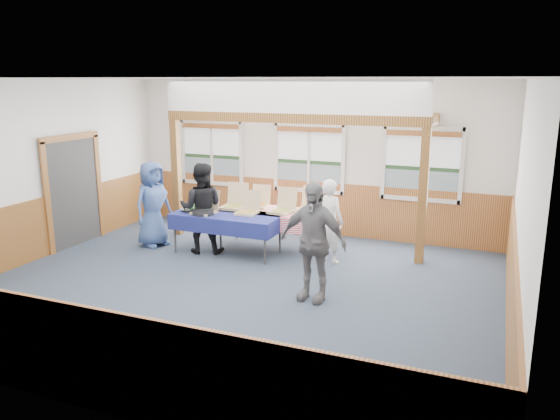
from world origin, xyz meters
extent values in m
plane|color=#2A3844|center=(0.00, 0.00, 0.00)|extent=(8.00, 8.00, 0.00)
plane|color=white|center=(0.00, 0.00, 3.20)|extent=(8.00, 8.00, 0.00)
plane|color=silver|center=(0.00, 3.50, 1.60)|extent=(8.00, 0.00, 8.00)
plane|color=silver|center=(0.00, -3.50, 1.60)|extent=(8.00, 0.00, 8.00)
plane|color=silver|center=(-4.00, 0.00, 1.60)|extent=(0.00, 8.00, 8.00)
plane|color=silver|center=(4.00, 0.00, 1.60)|extent=(0.00, 8.00, 8.00)
cube|color=brown|center=(0.00, 3.48, 0.55)|extent=(7.98, 0.05, 1.10)
cube|color=brown|center=(0.00, -3.48, 0.55)|extent=(7.98, 0.05, 1.10)
cube|color=brown|center=(-3.98, 0.00, 0.55)|extent=(0.05, 6.98, 1.10)
cube|color=brown|center=(3.98, 0.00, 0.55)|extent=(0.05, 6.98, 1.10)
cube|color=#303030|center=(-3.96, 0.90, 1.05)|extent=(0.06, 1.30, 2.10)
cube|color=silver|center=(-2.30, 3.44, 0.91)|extent=(1.52, 0.05, 0.08)
cube|color=silver|center=(-2.30, 3.44, 2.29)|extent=(1.52, 0.05, 0.08)
cube|color=silver|center=(-3.04, 3.44, 1.60)|extent=(0.08, 0.05, 1.46)
cube|color=silver|center=(-1.56, 3.44, 1.60)|extent=(0.08, 0.05, 1.46)
cube|color=silver|center=(-2.30, 3.44, 1.60)|extent=(0.05, 0.05, 1.30)
cube|color=slate|center=(-2.30, 3.48, 1.21)|extent=(1.40, 0.02, 0.52)
cube|color=#1F3C1E|center=(-2.30, 3.48, 1.51)|extent=(1.40, 0.02, 0.08)
cube|color=silver|center=(-2.30, 3.48, 1.90)|extent=(1.40, 0.02, 0.70)
cube|color=brown|center=(-2.30, 3.42, 2.19)|extent=(1.40, 0.07, 0.10)
cube|color=silver|center=(0.00, 3.44, 0.91)|extent=(1.52, 0.05, 0.08)
cube|color=silver|center=(0.00, 3.44, 2.29)|extent=(1.52, 0.05, 0.08)
cube|color=silver|center=(-0.74, 3.44, 1.60)|extent=(0.08, 0.05, 1.46)
cube|color=silver|center=(0.74, 3.44, 1.60)|extent=(0.08, 0.05, 1.46)
cube|color=silver|center=(0.00, 3.44, 1.60)|extent=(0.05, 0.05, 1.30)
cube|color=slate|center=(0.00, 3.48, 1.21)|extent=(1.40, 0.02, 0.52)
cube|color=#1F3C1E|center=(0.00, 3.48, 1.51)|extent=(1.40, 0.02, 0.08)
cube|color=silver|center=(0.00, 3.48, 1.90)|extent=(1.40, 0.02, 0.70)
cube|color=brown|center=(0.00, 3.42, 2.19)|extent=(1.40, 0.07, 0.10)
cube|color=silver|center=(2.30, 3.44, 0.91)|extent=(1.52, 0.05, 0.08)
cube|color=silver|center=(2.30, 3.44, 2.29)|extent=(1.52, 0.05, 0.08)
cube|color=silver|center=(1.56, 3.44, 1.60)|extent=(0.08, 0.05, 1.46)
cube|color=silver|center=(3.04, 3.44, 1.60)|extent=(0.08, 0.05, 1.46)
cube|color=silver|center=(2.30, 3.44, 1.60)|extent=(0.05, 0.05, 1.30)
cube|color=slate|center=(2.30, 3.48, 1.21)|extent=(1.40, 0.02, 0.52)
cube|color=#1F3C1E|center=(2.30, 3.48, 1.51)|extent=(1.40, 0.02, 0.08)
cube|color=silver|center=(2.30, 3.48, 1.90)|extent=(1.40, 0.02, 0.70)
cube|color=brown|center=(2.30, 3.42, 2.19)|extent=(1.40, 0.07, 0.10)
cube|color=#542C12|center=(-2.50, 2.30, 1.20)|extent=(0.15, 0.15, 2.40)
cube|color=#542C12|center=(2.50, 2.30, 1.20)|extent=(0.15, 0.15, 2.40)
cube|color=#542C12|center=(0.00, 2.30, 2.49)|extent=(5.15, 0.18, 0.18)
cylinder|color=#303030|center=(-1.85, 1.16, 0.36)|extent=(0.04, 0.04, 0.73)
cylinder|color=#303030|center=(-1.85, 1.86, 0.36)|extent=(0.04, 0.04, 0.73)
cylinder|color=#303030|center=(-0.01, 1.16, 0.36)|extent=(0.04, 0.04, 0.73)
cylinder|color=#303030|center=(-0.01, 1.86, 0.36)|extent=(0.04, 0.04, 0.73)
cube|color=#303030|center=(-0.93, 1.51, 0.73)|extent=(2.08, 1.15, 0.03)
cube|color=navy|center=(-0.93, 1.51, 0.75)|extent=(2.15, 1.22, 0.01)
cube|color=navy|center=(-0.93, 1.07, 0.61)|extent=(1.99, 0.36, 0.28)
cube|color=navy|center=(-0.93, 1.95, 0.61)|extent=(1.99, 0.36, 0.28)
cylinder|color=#303030|center=(-1.19, 1.73, 0.36)|extent=(0.04, 0.04, 0.73)
cylinder|color=#303030|center=(-1.19, 2.42, 0.36)|extent=(0.04, 0.04, 0.73)
cylinder|color=#303030|center=(0.65, 1.73, 0.36)|extent=(0.04, 0.04, 0.73)
cylinder|color=#303030|center=(0.65, 2.42, 0.36)|extent=(0.04, 0.04, 0.73)
cube|color=#303030|center=(-0.27, 2.08, 0.73)|extent=(2.04, 1.05, 0.03)
cube|color=red|center=(-0.27, 2.08, 0.75)|extent=(2.11, 1.12, 0.01)
cube|color=red|center=(-0.27, 1.64, 0.61)|extent=(2.00, 0.25, 0.28)
cube|color=red|center=(-0.27, 2.51, 0.61)|extent=(2.00, 0.25, 0.28)
cube|color=#D1BD8B|center=(-1.33, 1.36, 0.78)|extent=(0.42, 0.42, 0.04)
cylinder|color=gold|center=(-1.33, 1.36, 0.81)|extent=(0.36, 0.36, 0.01)
cube|color=#D1BD8B|center=(-1.31, 1.59, 0.99)|extent=(0.39, 0.13, 0.37)
cube|color=#D1BD8B|center=(-0.58, 1.63, 0.78)|extent=(0.38, 0.38, 0.04)
cylinder|color=#D5C462|center=(-0.58, 1.63, 0.81)|extent=(0.34, 0.34, 0.01)
cube|color=#D1BD8B|center=(-0.59, 1.85, 0.98)|extent=(0.37, 0.10, 0.37)
cube|color=#D1BD8B|center=(-1.02, 1.94, 0.78)|extent=(0.44, 0.44, 0.05)
cylinder|color=gold|center=(-1.02, 1.94, 0.81)|extent=(0.39, 0.39, 0.01)
cube|color=#D1BD8B|center=(-1.03, 2.19, 1.01)|extent=(0.43, 0.12, 0.42)
cube|color=#D1BD8B|center=(-0.62, 2.23, 0.78)|extent=(0.40, 0.40, 0.04)
cylinder|color=gold|center=(-0.62, 2.23, 0.81)|extent=(0.35, 0.35, 0.01)
cube|color=#D1BD8B|center=(-0.64, 2.45, 0.98)|extent=(0.38, 0.12, 0.37)
cube|color=#D1BD8B|center=(-0.02, 1.96, 0.78)|extent=(0.45, 0.45, 0.05)
cylinder|color=gold|center=(-0.02, 1.96, 0.81)|extent=(0.39, 0.39, 0.01)
cube|color=#D1BD8B|center=(0.01, 2.20, 1.00)|extent=(0.41, 0.14, 0.40)
cube|color=#D1BD8B|center=(0.38, 2.18, 0.78)|extent=(0.48, 0.48, 0.05)
cylinder|color=#D5C462|center=(0.38, 2.18, 0.81)|extent=(0.42, 0.42, 0.01)
cube|color=#D1BD8B|center=(0.42, 2.42, 1.01)|extent=(0.43, 0.17, 0.41)
cylinder|color=black|center=(-1.68, 1.51, 0.77)|extent=(0.41, 0.41, 0.03)
cylinder|color=white|center=(-1.68, 1.51, 0.80)|extent=(0.09, 0.09, 0.04)
sphere|color=#256125|center=(-1.57, 1.51, 0.80)|extent=(0.09, 0.09, 0.09)
sphere|color=beige|center=(-1.61, 1.60, 0.80)|extent=(0.09, 0.09, 0.09)
sphere|color=#256125|center=(-1.70, 1.62, 0.80)|extent=(0.09, 0.09, 0.09)
sphere|color=beige|center=(-1.78, 1.56, 0.80)|extent=(0.09, 0.09, 0.09)
sphere|color=#256125|center=(-1.78, 1.46, 0.80)|extent=(0.09, 0.09, 0.09)
sphere|color=beige|center=(-1.70, 1.40, 0.80)|extent=(0.09, 0.09, 0.09)
sphere|color=#256125|center=(-1.61, 1.42, 0.80)|extent=(0.09, 0.09, 0.09)
cylinder|color=#A4761B|center=(0.58, 1.83, 0.83)|extent=(0.07, 0.07, 0.15)
imported|color=white|center=(0.99, 1.71, 0.76)|extent=(0.62, 0.48, 1.51)
imported|color=black|center=(-1.40, 1.39, 0.85)|extent=(0.98, 0.86, 1.70)
imported|color=#3A5592|center=(-2.49, 1.40, 0.83)|extent=(0.74, 0.93, 1.67)
imported|color=slate|center=(1.27, 0.00, 0.89)|extent=(1.09, 0.56, 1.78)
camera|label=1|loc=(3.69, -7.23, 3.18)|focal=35.00mm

